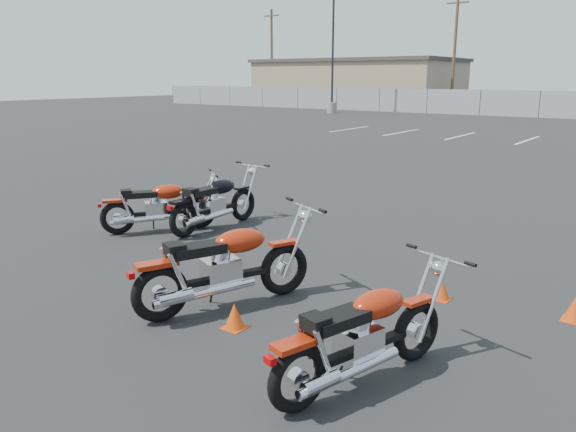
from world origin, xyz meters
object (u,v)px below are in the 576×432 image
Objects in this scene: motorcycle_rear_red at (363,335)px; motorcycle_third_red at (225,266)px; motorcycle_second_black at (215,202)px; motorcycle_front_red at (158,206)px.

motorcycle_third_red is at bearing 165.53° from motorcycle_rear_red.
motorcycle_second_black reaches higher than motorcycle_rear_red.
motorcycle_rear_red is at bearing -33.25° from motorcycle_second_black.
motorcycle_third_red is (3.30, -1.84, 0.06)m from motorcycle_front_red.
motorcycle_second_black is 5.74m from motorcycle_rear_red.
motorcycle_front_red is 0.90× the size of motorcycle_rear_red.
motorcycle_rear_red is at bearing -23.67° from motorcycle_front_red.
motorcycle_second_black is 3.68m from motorcycle_third_red.
motorcycle_second_black is (0.67, 0.75, 0.02)m from motorcycle_front_red.
motorcycle_third_red reaches higher than motorcycle_rear_red.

